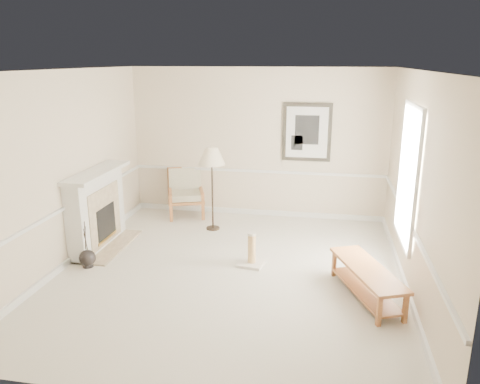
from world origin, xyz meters
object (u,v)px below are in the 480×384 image
(floor_vase, at_px, (87,259))
(bench, at_px, (367,278))
(scratching_post, at_px, (252,255))
(floor_lamp, at_px, (212,158))
(armchair, at_px, (186,190))

(floor_vase, bearing_deg, bench, -2.80)
(floor_vase, xyz_separation_m, scratching_post, (2.43, 0.52, 0.03))
(floor_lamp, relative_size, scratching_post, 2.91)
(bench, bearing_deg, floor_lamp, 140.42)
(floor_vase, distance_m, bench, 4.08)
(floor_vase, height_order, armchair, armchair)
(armchair, relative_size, bench, 0.61)
(floor_vase, xyz_separation_m, floor_lamp, (1.48, 1.95, 1.20))
(scratching_post, bearing_deg, floor_lamp, 123.77)
(floor_lamp, xyz_separation_m, bench, (2.60, -2.15, -1.05))
(bench, bearing_deg, floor_vase, 177.20)
(floor_vase, relative_size, armchair, 0.78)
(floor_lamp, xyz_separation_m, scratching_post, (0.95, -1.43, -1.17))
(floor_vase, bearing_deg, scratching_post, 12.06)
(floor_vase, relative_size, floor_lamp, 0.48)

